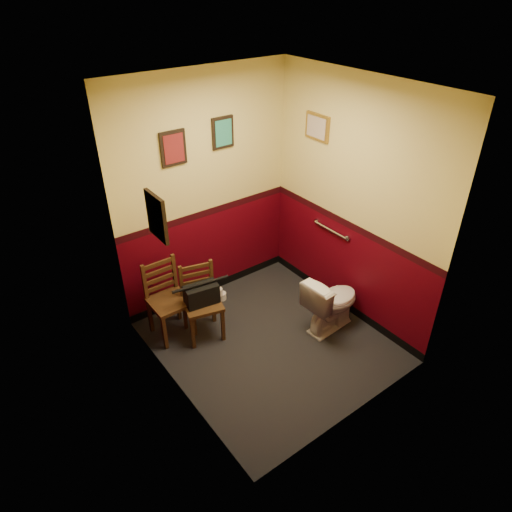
# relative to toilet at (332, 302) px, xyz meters

# --- Properties ---
(floor) EXTENTS (2.20, 2.40, 0.00)m
(floor) POSITION_rel_toilet_xyz_m (-0.72, 0.19, -0.34)
(floor) COLOR black
(floor) RESTS_ON ground
(ceiling) EXTENTS (2.20, 2.40, 0.00)m
(ceiling) POSITION_rel_toilet_xyz_m (-0.72, 0.19, 2.36)
(ceiling) COLOR silver
(ceiling) RESTS_ON ground
(wall_back) EXTENTS (2.20, 0.00, 2.70)m
(wall_back) POSITION_rel_toilet_xyz_m (-0.72, 1.39, 1.01)
(wall_back) COLOR #46020D
(wall_back) RESTS_ON ground
(wall_front) EXTENTS (2.20, 0.00, 2.70)m
(wall_front) POSITION_rel_toilet_xyz_m (-0.72, -1.01, 1.01)
(wall_front) COLOR #46020D
(wall_front) RESTS_ON ground
(wall_left) EXTENTS (0.00, 2.40, 2.70)m
(wall_left) POSITION_rel_toilet_xyz_m (-1.82, 0.19, 1.01)
(wall_left) COLOR #46020D
(wall_left) RESTS_ON ground
(wall_right) EXTENTS (0.00, 2.40, 2.70)m
(wall_right) POSITION_rel_toilet_xyz_m (0.38, 0.19, 1.01)
(wall_right) COLOR #46020D
(wall_right) RESTS_ON ground
(grab_bar) EXTENTS (0.05, 0.56, 0.06)m
(grab_bar) POSITION_rel_toilet_xyz_m (0.35, 0.44, 0.61)
(grab_bar) COLOR silver
(grab_bar) RESTS_ON wall_right
(framed_print_back_a) EXTENTS (0.28, 0.04, 0.36)m
(framed_print_back_a) POSITION_rel_toilet_xyz_m (-1.07, 1.37, 1.61)
(framed_print_back_a) COLOR black
(framed_print_back_a) RESTS_ON wall_back
(framed_print_back_b) EXTENTS (0.26, 0.04, 0.34)m
(framed_print_back_b) POSITION_rel_toilet_xyz_m (-0.47, 1.37, 1.66)
(framed_print_back_b) COLOR black
(framed_print_back_b) RESTS_ON wall_back
(framed_print_left) EXTENTS (0.04, 0.30, 0.38)m
(framed_print_left) POSITION_rel_toilet_xyz_m (-1.80, 0.29, 1.51)
(framed_print_left) COLOR black
(framed_print_left) RESTS_ON wall_left
(framed_print_right) EXTENTS (0.04, 0.34, 0.28)m
(framed_print_right) POSITION_rel_toilet_xyz_m (0.36, 0.79, 1.71)
(framed_print_right) COLOR olive
(framed_print_right) RESTS_ON wall_right
(toilet) EXTENTS (0.72, 0.43, 0.68)m
(toilet) POSITION_rel_toilet_xyz_m (0.00, 0.00, 0.00)
(toilet) COLOR white
(toilet) RESTS_ON floor
(toilet_brush) EXTENTS (0.12, 0.12, 0.42)m
(toilet_brush) POSITION_rel_toilet_xyz_m (0.19, 0.11, -0.27)
(toilet_brush) COLOR silver
(toilet_brush) RESTS_ON floor
(chair_left) EXTENTS (0.41, 0.41, 0.88)m
(chair_left) POSITION_rel_toilet_xyz_m (-1.49, 1.01, 0.10)
(chair_left) COLOR #4C2F16
(chair_left) RESTS_ON floor
(chair_right) EXTENTS (0.48, 0.48, 0.84)m
(chair_right) POSITION_rel_toilet_xyz_m (-1.21, 0.78, 0.08)
(chair_right) COLOR #4C2F16
(chair_right) RESTS_ON floor
(handbag) EXTENTS (0.38, 0.23, 0.26)m
(handbag) POSITION_rel_toilet_xyz_m (-1.22, 0.74, 0.22)
(handbag) COLOR black
(handbag) RESTS_ON chair_right
(tp_stack) EXTENTS (0.22, 0.11, 0.19)m
(tp_stack) POSITION_rel_toilet_xyz_m (-0.77, 1.15, -0.26)
(tp_stack) COLOR silver
(tp_stack) RESTS_ON floor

